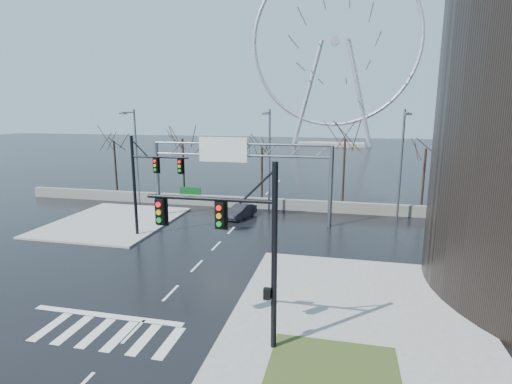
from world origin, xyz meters
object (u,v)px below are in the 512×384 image
(signal_mast_near, at_px, (241,238))
(ferris_wheel, at_px, (335,48))
(signal_mast_far, at_px, (147,177))
(car, at_px, (241,211))
(sign_gantry, at_px, (236,164))

(signal_mast_near, xyz_separation_m, ferris_wheel, (-0.14, 99.04, 21.26))
(signal_mast_near, height_order, signal_mast_far, same)
(signal_mast_near, distance_m, ferris_wheel, 101.29)
(ferris_wheel, distance_m, car, 83.17)
(sign_gantry, bearing_deg, ferris_wheel, 86.16)
(signal_mast_near, bearing_deg, signal_mast_far, 130.26)
(car, bearing_deg, signal_mast_far, -111.05)
(signal_mast_near, height_order, ferris_wheel, ferris_wheel)
(signal_mast_far, distance_m, ferris_wheel, 89.30)
(signal_mast_near, relative_size, sign_gantry, 0.49)
(sign_gantry, height_order, ferris_wheel, ferris_wheel)
(signal_mast_far, xyz_separation_m, car, (5.63, 7.05, -4.20))
(signal_mast_far, height_order, ferris_wheel, ferris_wheel)
(signal_mast_near, xyz_separation_m, signal_mast_far, (-11.01, 13.00, -0.04))
(signal_mast_near, distance_m, car, 21.18)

